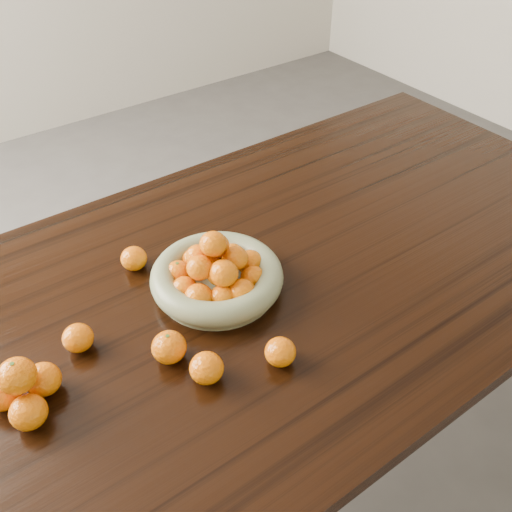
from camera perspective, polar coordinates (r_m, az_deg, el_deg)
ground at (r=1.88m, az=0.55°, el=-19.08°), size 5.00×5.00×0.00m
dining_table at (r=1.36m, az=0.72°, el=-4.50°), size 2.00×1.00×0.75m
fruit_bowl at (r=1.24m, az=-3.93°, el=-1.92°), size 0.29×0.29×0.15m
orange_pyramid at (r=1.10m, az=-22.29°, el=-12.27°), size 0.13×0.13×0.11m
loose_orange_0 at (r=1.11m, az=-8.69°, el=-9.00°), size 0.07×0.07×0.06m
loose_orange_1 at (r=1.07m, az=-4.97°, el=-11.10°), size 0.06×0.06×0.06m
loose_orange_2 at (r=1.10m, az=2.45°, el=-9.56°), size 0.06×0.06×0.06m
loose_orange_3 at (r=1.17m, az=-17.38°, el=-7.82°), size 0.06×0.06×0.06m
loose_orange_4 at (r=1.32m, az=-12.12°, el=-0.24°), size 0.06×0.06×0.06m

